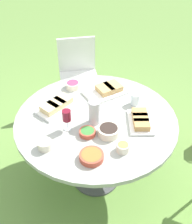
{
  "coord_description": "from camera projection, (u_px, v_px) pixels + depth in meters",
  "views": [
    {
      "loc": [
        -0.4,
        1.7,
        2.23
      ],
      "look_at": [
        0.0,
        0.0,
        0.82
      ],
      "focal_mm": 45.0,
      "sensor_mm": 36.0,
      "label": 1
    }
  ],
  "objects": [
    {
      "name": "bowl_dip_red",
      "position": [
        73.0,
        85.0,
        2.6
      ],
      "size": [
        0.13,
        0.13,
        0.06
      ],
      "color": "beige",
      "rests_on": "dining_table"
    },
    {
      "name": "bowl_salad",
      "position": [
        87.0,
        132.0,
        2.11
      ],
      "size": [
        0.13,
        0.13,
        0.04
      ],
      "color": "#B74733",
      "rests_on": "dining_table"
    },
    {
      "name": "chair_near_right",
      "position": [
        78.0,
        71.0,
        3.32
      ],
      "size": [
        0.57,
        0.56,
        0.89
      ],
      "color": "silver",
      "rests_on": "ground_plane"
    },
    {
      "name": "platter_bread_main",
      "position": [
        140.0,
        120.0,
        2.21
      ],
      "size": [
        0.25,
        0.33,
        0.07
      ],
      "color": "white",
      "rests_on": "dining_table"
    },
    {
      "name": "bowl_dip_cream",
      "position": [
        45.0,
        144.0,
        1.99
      ],
      "size": [
        0.1,
        0.1,
        0.06
      ],
      "color": "beige",
      "rests_on": "dining_table"
    },
    {
      "name": "platter_sandwich_side",
      "position": [
        107.0,
        90.0,
        2.54
      ],
      "size": [
        0.43,
        0.42,
        0.07
      ],
      "color": "white",
      "rests_on": "dining_table"
    },
    {
      "name": "dining_table",
      "position": [
        96.0,
        127.0,
        2.34
      ],
      "size": [
        1.32,
        1.32,
        0.76
      ],
      "color": "#4C4C51",
      "rests_on": "ground_plane"
    },
    {
      "name": "water_pitcher",
      "position": [
        94.0,
        112.0,
        2.17
      ],
      "size": [
        0.1,
        0.09,
        0.2
      ],
      "color": "silver",
      "rests_on": "dining_table"
    },
    {
      "name": "ground_plane",
      "position": [
        96.0,
        177.0,
        2.76
      ],
      "size": [
        40.0,
        40.0,
        0.0
      ],
      "primitive_type": "plane",
      "color": "#668E42"
    },
    {
      "name": "platter_charcuterie",
      "position": [
        57.0,
        105.0,
        2.35
      ],
      "size": [
        0.33,
        0.39,
        0.07
      ],
      "color": "white",
      "rests_on": "dining_table"
    },
    {
      "name": "bowl_olives",
      "position": [
        109.0,
        131.0,
        2.11
      ],
      "size": [
        0.17,
        0.17,
        0.06
      ],
      "color": "beige",
      "rests_on": "dining_table"
    },
    {
      "name": "bowl_fries",
      "position": [
        123.0,
        147.0,
        1.97
      ],
      "size": [
        0.09,
        0.09,
        0.06
      ],
      "color": "beige",
      "rests_on": "dining_table"
    },
    {
      "name": "bowl_roasted_veg",
      "position": [
        92.0,
        156.0,
        1.92
      ],
      "size": [
        0.17,
        0.17,
        0.04
      ],
      "color": "#B74733",
      "rests_on": "dining_table"
    },
    {
      "name": "cup_water_near",
      "position": [
        135.0,
        99.0,
        2.39
      ],
      "size": [
        0.08,
        0.08,
        0.1
      ],
      "color": "silver",
      "rests_on": "dining_table"
    },
    {
      "name": "wine_glass",
      "position": [
        67.0,
        116.0,
        2.1
      ],
      "size": [
        0.07,
        0.07,
        0.18
      ],
      "color": "silver",
      "rests_on": "dining_table"
    }
  ]
}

